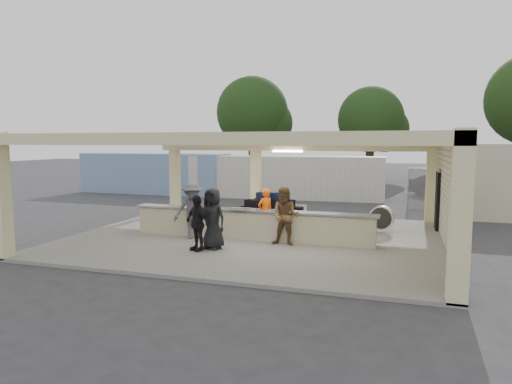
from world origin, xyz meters
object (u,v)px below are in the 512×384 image
(baggage_handler, at_px, (265,212))
(container_blue, at_px, (154,173))
(luggage_cart, at_px, (269,210))
(passenger_a, at_px, (285,216))
(car_white_a, at_px, (488,190))
(container_white, at_px, (285,177))
(baggage_counter, at_px, (251,224))
(passenger_c, at_px, (192,210))
(passenger_b, at_px, (197,223))
(drum_fan, at_px, (382,218))
(car_dark, at_px, (445,185))
(passenger_d, at_px, (213,219))

(baggage_handler, height_order, container_blue, container_blue)
(luggage_cart, relative_size, passenger_a, 1.33)
(car_white_a, distance_m, container_white, 11.07)
(baggage_counter, height_order, passenger_c, passenger_c)
(baggage_counter, bearing_deg, passenger_b, -116.63)
(drum_fan, bearing_deg, passenger_c, -141.03)
(car_dark, bearing_deg, baggage_counter, -178.76)
(luggage_cart, bearing_deg, passenger_c, -132.14)
(luggage_cart, relative_size, passenger_d, 1.32)
(baggage_counter, distance_m, container_blue, 15.98)
(baggage_counter, xyz_separation_m, container_blue, (-10.56, 11.98, 0.69))
(passenger_c, distance_m, container_blue, 15.22)
(baggage_counter, bearing_deg, container_white, 98.78)
(passenger_a, bearing_deg, car_white_a, 61.47)
(baggage_counter, xyz_separation_m, passenger_c, (-1.85, -0.50, 0.45))
(passenger_d, distance_m, container_blue, 16.84)
(baggage_counter, relative_size, baggage_handler, 5.11)
(luggage_cart, height_order, passenger_a, passenger_a)
(drum_fan, height_order, car_dark, car_dark)
(baggage_handler, xyz_separation_m, car_dark, (6.94, 14.60, -0.22))
(luggage_cart, xyz_separation_m, passenger_a, (1.12, -2.10, 0.16))
(passenger_c, bearing_deg, drum_fan, -2.85)
(passenger_d, bearing_deg, passenger_b, -122.43)
(passenger_b, bearing_deg, passenger_c, 147.47)
(passenger_d, xyz_separation_m, container_blue, (-9.91, 13.61, 0.26))
(baggage_counter, distance_m, passenger_a, 1.45)
(drum_fan, distance_m, passenger_c, 6.65)
(luggage_cart, xyz_separation_m, car_white_a, (8.97, 11.52, -0.13))
(luggage_cart, xyz_separation_m, container_white, (-2.03, 10.45, 0.39))
(drum_fan, xyz_separation_m, baggage_handler, (-3.79, -1.71, 0.30))
(passenger_a, height_order, passenger_c, passenger_c)
(passenger_b, height_order, container_blue, container_blue)
(drum_fan, xyz_separation_m, passenger_b, (-5.05, -4.49, 0.32))
(car_dark, bearing_deg, container_blue, 127.21)
(car_dark, bearing_deg, car_white_a, -113.29)
(passenger_c, xyz_separation_m, container_blue, (-8.70, 12.48, 0.24))
(passenger_b, xyz_separation_m, passenger_c, (-0.86, 1.48, 0.11))
(baggage_counter, relative_size, car_dark, 2.00)
(drum_fan, xyz_separation_m, container_white, (-5.91, 9.53, 0.62))
(passenger_b, bearing_deg, container_blue, 151.63)
(baggage_handler, distance_m, container_blue, 15.56)
(passenger_b, xyz_separation_m, container_white, (-0.87, 14.02, 0.31))
(baggage_counter, distance_m, car_dark, 17.01)
(container_white, bearing_deg, luggage_cart, -81.57)
(baggage_counter, distance_m, container_white, 12.20)
(drum_fan, bearing_deg, container_white, 133.79)
(baggage_handler, bearing_deg, container_white, -131.10)
(baggage_handler, xyz_separation_m, car_white_a, (8.88, 12.32, -0.19))
(drum_fan, distance_m, container_white, 11.24)
(drum_fan, height_order, passenger_a, passenger_a)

